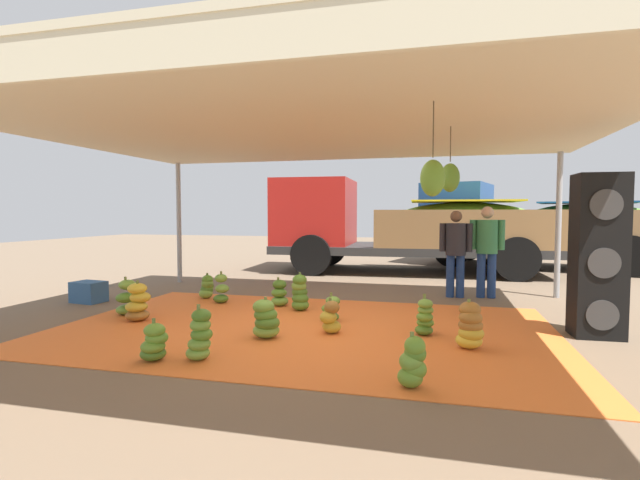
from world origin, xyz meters
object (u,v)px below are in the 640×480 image
(banana_bunch_12, at_px, (126,299))
(banana_bunch_7, at_px, (154,343))
(banana_bunch_2, at_px, (221,290))
(worker_1, at_px, (487,245))
(banana_bunch_8, at_px, (331,318))
(cargo_truck_far, at_px, (528,224))
(banana_bunch_10, at_px, (207,287))
(banana_bunch_4, at_px, (413,363))
(banana_bunch_11, at_px, (331,310))
(speaker_stack, at_px, (598,256))
(banana_bunch_13, at_px, (200,336))
(banana_bunch_3, at_px, (470,327))
(worker_0, at_px, (456,247))
(cargo_truck_main, at_px, (400,225))
(banana_bunch_1, at_px, (138,303))
(crate_0, at_px, (89,292))
(banana_bunch_0, at_px, (425,318))
(banana_bunch_5, at_px, (266,320))
(banana_bunch_6, at_px, (279,294))
(banana_bunch_9, at_px, (300,293))

(banana_bunch_12, bearing_deg, banana_bunch_7, -47.10)
(banana_bunch_2, bearing_deg, worker_1, 20.81)
(banana_bunch_8, relative_size, worker_1, 0.28)
(cargo_truck_far, bearing_deg, banana_bunch_10, -133.68)
(banana_bunch_4, xyz_separation_m, banana_bunch_11, (-1.25, 2.25, -0.05))
(banana_bunch_4, relative_size, banana_bunch_7, 1.10)
(banana_bunch_8, height_order, speaker_stack, speaker_stack)
(banana_bunch_13, bearing_deg, banana_bunch_3, 22.17)
(banana_bunch_11, height_order, cargo_truck_far, cargo_truck_far)
(banana_bunch_8, bearing_deg, banana_bunch_13, -128.12)
(banana_bunch_8, xyz_separation_m, worker_0, (1.61, 3.07, 0.71))
(banana_bunch_12, height_order, cargo_truck_main, cargo_truck_main)
(banana_bunch_1, bearing_deg, crate_0, 148.94)
(banana_bunch_0, bearing_deg, banana_bunch_3, -43.11)
(cargo_truck_far, height_order, speaker_stack, cargo_truck_far)
(banana_bunch_0, relative_size, speaker_stack, 0.26)
(banana_bunch_5, distance_m, worker_0, 4.23)
(banana_bunch_2, bearing_deg, banana_bunch_12, -127.90)
(banana_bunch_11, relative_size, cargo_truck_far, 0.06)
(banana_bunch_4, height_order, cargo_truck_far, cargo_truck_far)
(banana_bunch_2, distance_m, banana_bunch_3, 4.27)
(banana_bunch_3, height_order, speaker_stack, speaker_stack)
(banana_bunch_2, xyz_separation_m, banana_bunch_3, (3.90, -1.75, 0.02))
(banana_bunch_5, bearing_deg, banana_bunch_13, -109.92)
(banana_bunch_3, bearing_deg, banana_bunch_6, 148.55)
(cargo_truck_far, bearing_deg, worker_0, -111.46)
(banana_bunch_6, height_order, banana_bunch_10, banana_bunch_6)
(banana_bunch_1, height_order, crate_0, banana_bunch_1)
(banana_bunch_1, xyz_separation_m, banana_bunch_10, (0.12, 1.80, -0.05))
(banana_bunch_1, relative_size, cargo_truck_main, 0.08)
(banana_bunch_2, bearing_deg, banana_bunch_7, -76.39)
(banana_bunch_4, distance_m, banana_bunch_11, 2.58)
(cargo_truck_main, bearing_deg, banana_bunch_11, -94.79)
(banana_bunch_10, bearing_deg, banana_bunch_0, -22.58)
(banana_bunch_10, bearing_deg, worker_1, 15.60)
(banana_bunch_1, distance_m, banana_bunch_10, 1.81)
(worker_0, bearing_deg, banana_bunch_12, -149.85)
(banana_bunch_10, xyz_separation_m, crate_0, (-1.81, -0.78, -0.03))
(banana_bunch_13, bearing_deg, banana_bunch_12, 141.97)
(banana_bunch_5, bearing_deg, banana_bunch_0, 18.24)
(banana_bunch_6, relative_size, speaker_stack, 0.23)
(banana_bunch_6, bearing_deg, banana_bunch_9, -30.75)
(banana_bunch_9, xyz_separation_m, worker_0, (2.39, 1.82, 0.64))
(speaker_stack, bearing_deg, cargo_truck_far, 85.89)
(banana_bunch_0, height_order, banana_bunch_13, banana_bunch_13)
(banana_bunch_3, xyz_separation_m, speaker_stack, (1.54, 0.94, 0.75))
(cargo_truck_main, bearing_deg, banana_bunch_9, -102.09)
(banana_bunch_4, relative_size, banana_bunch_13, 0.84)
(banana_bunch_0, relative_size, banana_bunch_1, 0.89)
(banana_bunch_8, xyz_separation_m, crate_0, (-4.49, 1.03, -0.03))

